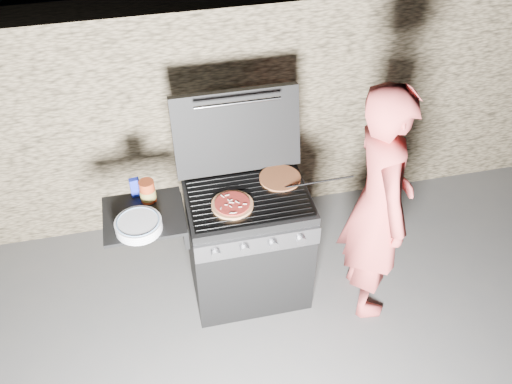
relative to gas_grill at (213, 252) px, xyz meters
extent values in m
plane|color=#4B4B4B|center=(0.25, 0.00, -0.46)|extent=(50.00, 50.00, 0.00)
cube|color=tan|center=(0.25, 1.05, 0.44)|extent=(8.00, 0.35, 1.80)
cylinder|color=#BC6C3D|center=(0.49, 0.14, 0.46)|extent=(0.29, 0.29, 0.01)
cylinder|color=#A03718|center=(-0.37, 0.13, 0.52)|extent=(0.10, 0.10, 0.15)
cube|color=#1827B5|center=(-0.45, 0.19, 0.51)|extent=(0.07, 0.04, 0.13)
cylinder|color=white|center=(-0.45, -0.12, 0.48)|extent=(0.35, 0.35, 0.07)
imported|color=#D54D4A|center=(1.05, -0.22, 0.43)|extent=(0.47, 0.68, 1.77)
cylinder|color=black|center=(0.70, 0.00, 0.50)|extent=(0.48, 0.09, 0.10)
camera|label=1|loc=(-0.30, -2.66, 2.90)|focal=40.00mm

